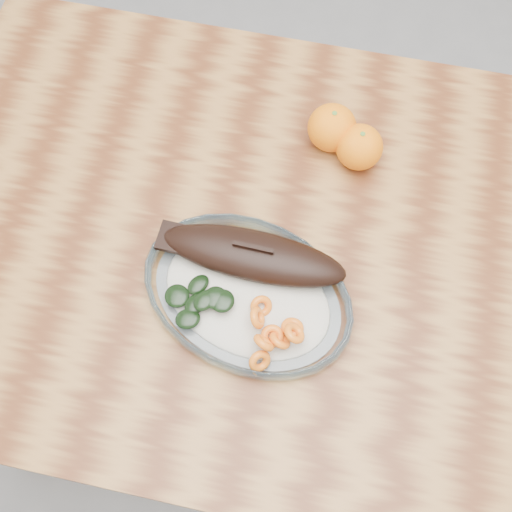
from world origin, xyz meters
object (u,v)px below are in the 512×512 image
Objects in this scene: dining_table at (281,267)px; orange_right at (359,147)px; plated_meal at (248,291)px; orange_left at (332,128)px.

orange_right reaches higher than dining_table.
dining_table is 0.24m from orange_right.
dining_table is 1.71× the size of plated_meal.
orange_left is (0.07, 0.29, 0.02)m from plated_meal.
dining_table is 0.16m from plated_meal.
dining_table is 16.07× the size of orange_right.
orange_right is (0.09, 0.17, 0.14)m from dining_table.
plated_meal reaches higher than dining_table.
orange_right is at bearing 81.00° from plated_meal.
plated_meal is at bearing -104.12° from orange_left.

